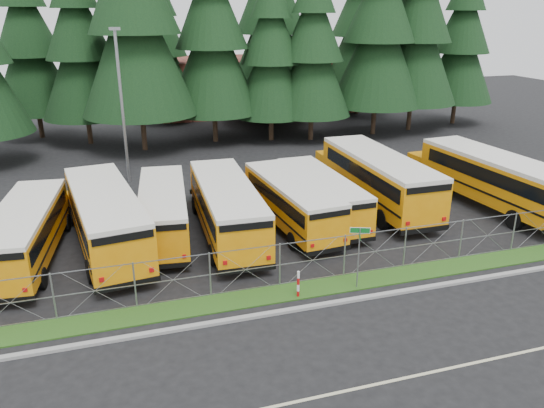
{
  "coord_description": "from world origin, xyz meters",
  "views": [
    {
      "loc": [
        -10.28,
        -20.22,
        11.23
      ],
      "look_at": [
        -2.8,
        4.0,
        1.86
      ],
      "focal_mm": 35.0,
      "sensor_mm": 36.0,
      "label": 1
    }
  ],
  "objects_px": {
    "street_sign": "(359,245)",
    "light_standard": "(122,101)",
    "bus_1": "(105,219)",
    "bus_6": "(375,179)",
    "bus_2": "(163,212)",
    "bus_5": "(318,196)",
    "striped_bollard": "(298,284)",
    "bus_0": "(28,233)",
    "bus_east": "(489,180)",
    "bus_4": "(289,203)",
    "bus_3": "(226,209)"
  },
  "relations": [
    {
      "from": "street_sign",
      "to": "light_standard",
      "type": "height_order",
      "value": "light_standard"
    },
    {
      "from": "light_standard",
      "to": "bus_1",
      "type": "bearing_deg",
      "value": -98.31
    },
    {
      "from": "bus_1",
      "to": "bus_6",
      "type": "distance_m",
      "value": 15.64
    },
    {
      "from": "bus_2",
      "to": "bus_1",
      "type": "bearing_deg",
      "value": -160.02
    },
    {
      "from": "bus_5",
      "to": "striped_bollard",
      "type": "height_order",
      "value": "bus_5"
    },
    {
      "from": "bus_5",
      "to": "bus_2",
      "type": "bearing_deg",
      "value": 177.83
    },
    {
      "from": "light_standard",
      "to": "striped_bollard",
      "type": "bearing_deg",
      "value": -72.24
    },
    {
      "from": "street_sign",
      "to": "bus_5",
      "type": "bearing_deg",
      "value": 79.89
    },
    {
      "from": "bus_1",
      "to": "light_standard",
      "type": "height_order",
      "value": "light_standard"
    },
    {
      "from": "bus_0",
      "to": "bus_1",
      "type": "bearing_deg",
      "value": 12.15
    },
    {
      "from": "bus_1",
      "to": "striped_bollard",
      "type": "relative_size",
      "value": 9.76
    },
    {
      "from": "bus_0",
      "to": "striped_bollard",
      "type": "height_order",
      "value": "bus_0"
    },
    {
      "from": "bus_2",
      "to": "light_standard",
      "type": "distance_m",
      "value": 11.03
    },
    {
      "from": "bus_2",
      "to": "bus_6",
      "type": "distance_m",
      "value": 12.7
    },
    {
      "from": "street_sign",
      "to": "light_standard",
      "type": "distance_m",
      "value": 20.43
    },
    {
      "from": "bus_2",
      "to": "bus_east",
      "type": "xyz_separation_m",
      "value": [
        19.14,
        -1.13,
        0.27
      ]
    },
    {
      "from": "bus_2",
      "to": "bus_5",
      "type": "bearing_deg",
      "value": 5.45
    },
    {
      "from": "bus_1",
      "to": "bus_2",
      "type": "distance_m",
      "value": 2.99
    },
    {
      "from": "bus_4",
      "to": "striped_bollard",
      "type": "height_order",
      "value": "bus_4"
    },
    {
      "from": "bus_5",
      "to": "light_standard",
      "type": "distance_m",
      "value": 14.86
    },
    {
      "from": "bus_2",
      "to": "light_standard",
      "type": "xyz_separation_m",
      "value": [
        -1.31,
        10.13,
        4.17
      ]
    },
    {
      "from": "bus_5",
      "to": "striped_bollard",
      "type": "bearing_deg",
      "value": -118.53
    },
    {
      "from": "bus_3",
      "to": "bus_5",
      "type": "distance_m",
      "value": 5.58
    },
    {
      "from": "bus_4",
      "to": "light_standard",
      "type": "bearing_deg",
      "value": 121.89
    },
    {
      "from": "bus_1",
      "to": "bus_2",
      "type": "bearing_deg",
      "value": 5.94
    },
    {
      "from": "bus_6",
      "to": "bus_4",
      "type": "bearing_deg",
      "value": -164.86
    },
    {
      "from": "bus_2",
      "to": "light_standard",
      "type": "relative_size",
      "value": 1.0
    },
    {
      "from": "bus_3",
      "to": "light_standard",
      "type": "relative_size",
      "value": 1.11
    },
    {
      "from": "bus_5",
      "to": "street_sign",
      "type": "height_order",
      "value": "street_sign"
    },
    {
      "from": "bus_1",
      "to": "bus_3",
      "type": "bearing_deg",
      "value": -10.24
    },
    {
      "from": "bus_5",
      "to": "bus_east",
      "type": "height_order",
      "value": "bus_east"
    },
    {
      "from": "bus_4",
      "to": "bus_east",
      "type": "xyz_separation_m",
      "value": [
        12.45,
        -0.49,
        0.27
      ]
    },
    {
      "from": "bus_0",
      "to": "bus_6",
      "type": "height_order",
      "value": "bus_6"
    },
    {
      "from": "bus_4",
      "to": "bus_6",
      "type": "bearing_deg",
      "value": 10.32
    },
    {
      "from": "bus_3",
      "to": "light_standard",
      "type": "distance_m",
      "value": 12.59
    },
    {
      "from": "bus_4",
      "to": "bus_5",
      "type": "distance_m",
      "value": 2.01
    },
    {
      "from": "bus_4",
      "to": "bus_0",
      "type": "bearing_deg",
      "value": 177.22
    },
    {
      "from": "bus_4",
      "to": "bus_6",
      "type": "height_order",
      "value": "bus_6"
    },
    {
      "from": "bus_1",
      "to": "light_standard",
      "type": "xyz_separation_m",
      "value": [
        1.58,
        10.84,
        3.97
      ]
    },
    {
      "from": "bus_6",
      "to": "street_sign",
      "type": "bearing_deg",
      "value": -120.94
    },
    {
      "from": "bus_east",
      "to": "bus_3",
      "type": "bearing_deg",
      "value": 174.87
    },
    {
      "from": "bus_east",
      "to": "striped_bollard",
      "type": "height_order",
      "value": "bus_east"
    },
    {
      "from": "bus_6",
      "to": "bus_east",
      "type": "height_order",
      "value": "bus_6"
    },
    {
      "from": "bus_5",
      "to": "bus_east",
      "type": "bearing_deg",
      "value": -7.1
    },
    {
      "from": "bus_0",
      "to": "bus_6",
      "type": "distance_m",
      "value": 19.15
    },
    {
      "from": "bus_5",
      "to": "light_standard",
      "type": "relative_size",
      "value": 0.98
    },
    {
      "from": "bus_0",
      "to": "bus_4",
      "type": "height_order",
      "value": "bus_0"
    },
    {
      "from": "bus_5",
      "to": "bus_0",
      "type": "bearing_deg",
      "value": -177.76
    },
    {
      "from": "bus_2",
      "to": "street_sign",
      "type": "relative_size",
      "value": 3.61
    },
    {
      "from": "striped_bollard",
      "to": "light_standard",
      "type": "distance_m",
      "value": 19.77
    }
  ]
}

